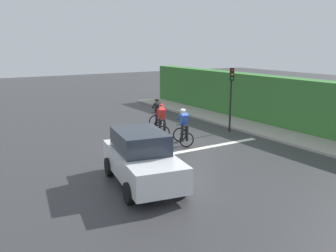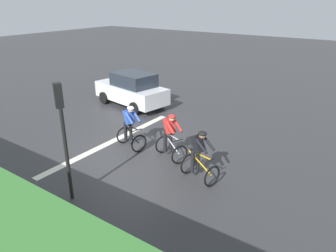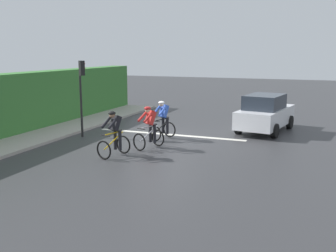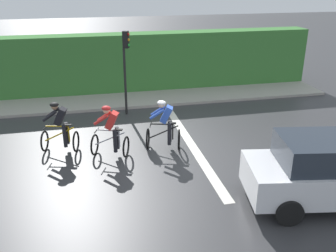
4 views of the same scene
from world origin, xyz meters
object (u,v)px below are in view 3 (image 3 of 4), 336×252
Objects in this scene: car_white at (265,113)px; traffic_light_near_crossing at (82,87)px; cyclist_mid at (163,121)px; cyclist_second at (149,128)px; cyclist_lead at (114,135)px.

traffic_light_near_crossing is (7.38, 4.08, 1.35)m from car_white.
traffic_light_near_crossing is at bearing 12.84° from cyclist_mid.
cyclist_second is at bearing 165.56° from traffic_light_near_crossing.
cyclist_mid is 0.50× the size of traffic_light_near_crossing.
traffic_light_near_crossing reaches higher than car_white.
car_white is at bearing -139.81° from cyclist_mid.
car_white is at bearing -126.74° from cyclist_second.
cyclist_second is 0.50× the size of traffic_light_near_crossing.
cyclist_mid is at bearing 40.19° from car_white.
cyclist_lead and cyclist_mid have the same top height.
cyclist_mid is 5.09m from car_white.
traffic_light_near_crossing is at bearing -40.13° from cyclist_lead.
traffic_light_near_crossing is at bearing 28.93° from car_white.
cyclist_lead is 1.00× the size of cyclist_second.
cyclist_second and cyclist_mid have the same top height.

